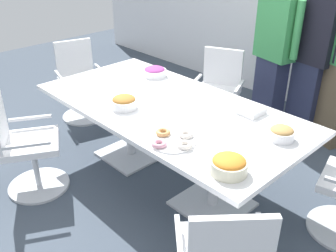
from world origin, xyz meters
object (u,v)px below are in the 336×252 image
(office_chair_1, at_px, (218,96))
(office_chair_2, at_px, (80,85))
(snack_bowl_candy_mix, at_px, (155,72))
(office_chair_3, at_px, (26,149))
(napkin_pile, at_px, (250,110))
(donut_platter, at_px, (173,140))
(snack_bowl_chips_orange, at_px, (229,165))
(person_standing_1, at_px, (313,55))
(conference_table, at_px, (168,118))
(person_standing_0, at_px, (274,51))
(snack_bowl_pretzels, at_px, (124,102))
(snack_bowl_cookies, at_px, (282,133))

(office_chair_1, relative_size, office_chair_2, 1.00)
(office_chair_2, bearing_deg, snack_bowl_candy_mix, 117.74)
(office_chair_3, relative_size, napkin_pile, 4.67)
(donut_platter, bearing_deg, snack_bowl_chips_orange, -1.03)
(office_chair_2, relative_size, napkin_pile, 4.67)
(person_standing_1, height_order, donut_platter, person_standing_1)
(conference_table, bearing_deg, office_chair_1, 106.77)
(office_chair_1, height_order, person_standing_0, person_standing_0)
(snack_bowl_chips_orange, bearing_deg, office_chair_2, 168.18)
(office_chair_2, xyz_separation_m, donut_platter, (2.16, -0.55, 0.36))
(conference_table, distance_m, snack_bowl_pretzels, 0.41)
(snack_bowl_pretzels, height_order, napkin_pile, snack_bowl_pretzels)
(conference_table, relative_size, snack_bowl_candy_mix, 10.17)
(office_chair_1, height_order, snack_bowl_candy_mix, office_chair_1)
(office_chair_2, relative_size, person_standing_0, 0.53)
(office_chair_2, height_order, snack_bowl_cookies, office_chair_2)
(office_chair_2, xyz_separation_m, person_standing_0, (1.72, 1.42, 0.49))
(snack_bowl_pretzels, distance_m, snack_bowl_chips_orange, 1.19)
(office_chair_1, xyz_separation_m, snack_bowl_chips_orange, (1.30, -1.49, 0.40))
(office_chair_1, relative_size, snack_bowl_cookies, 4.86)
(conference_table, distance_m, snack_bowl_candy_mix, 0.74)
(office_chair_1, xyz_separation_m, donut_platter, (0.80, -1.48, 0.36))
(office_chair_1, bearing_deg, snack_bowl_pretzels, 70.52)
(office_chair_3, bearing_deg, conference_table, 82.53)
(snack_bowl_pretzels, xyz_separation_m, napkin_pile, (0.79, 0.69, -0.03))
(person_standing_0, xyz_separation_m, donut_platter, (0.44, -1.97, -0.13))
(office_chair_1, bearing_deg, conference_table, 82.73)
(office_chair_1, distance_m, snack_bowl_pretzels, 1.44)
(conference_table, bearing_deg, napkin_pile, 33.78)
(donut_platter, bearing_deg, office_chair_1, 118.28)
(conference_table, relative_size, snack_bowl_cookies, 12.81)
(person_standing_0, bearing_deg, donut_platter, 115.84)
(conference_table, height_order, napkin_pile, napkin_pile)
(person_standing_1, relative_size, donut_platter, 5.17)
(snack_bowl_candy_mix, distance_m, napkin_pile, 1.17)
(conference_table, relative_size, napkin_pile, 12.31)
(conference_table, height_order, snack_bowl_chips_orange, snack_bowl_chips_orange)
(napkin_pile, bearing_deg, snack_bowl_candy_mix, 179.83)
(office_chair_1, height_order, office_chair_2, same)
(person_standing_0, relative_size, snack_bowl_chips_orange, 7.29)
(conference_table, distance_m, napkin_pile, 0.71)
(snack_bowl_candy_mix, bearing_deg, snack_bowl_chips_orange, -26.76)
(office_chair_3, height_order, donut_platter, office_chair_3)
(office_chair_1, xyz_separation_m, snack_bowl_candy_mix, (-0.28, -0.69, 0.39))
(office_chair_2, bearing_deg, napkin_pile, 111.32)
(snack_bowl_cookies, bearing_deg, snack_bowl_pretzels, -157.35)
(office_chair_2, distance_m, snack_bowl_cookies, 2.69)
(office_chair_1, height_order, napkin_pile, office_chair_1)
(snack_bowl_cookies, bearing_deg, person_standing_1, 110.83)
(napkin_pile, bearing_deg, snack_bowl_chips_orange, -63.12)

